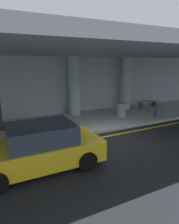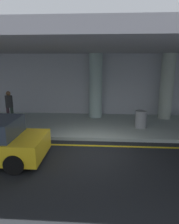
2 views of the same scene
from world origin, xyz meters
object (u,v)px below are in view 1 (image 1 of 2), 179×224
support_column_left_mid (74,86)px  car_yellow_taxi (39,148)px  suitcase_upright_secondary (158,112)px  support_column_center (126,83)px  bench_metal (148,103)px  trash_bin_steel (122,110)px

support_column_left_mid → car_yellow_taxi: bearing=-123.0°
support_column_left_mid → car_yellow_taxi: 6.67m
car_yellow_taxi → suitcase_upright_secondary: size_ratio=4.56×
support_column_left_mid → support_column_center: 4.00m
car_yellow_taxi → suitcase_upright_secondary: (8.00, 2.70, -0.25)m
support_column_center → support_column_left_mid: bearing=180.0°
support_column_center → suitcase_upright_secondary: support_column_center is taller
bench_metal → car_yellow_taxi: bearing=-151.8°
support_column_left_mid → bench_metal: size_ratio=2.28×
trash_bin_steel → bench_metal: bearing=21.9°
bench_metal → support_column_center: bearing=161.5°
suitcase_upright_secondary → trash_bin_steel: size_ratio=1.06×
suitcase_upright_secondary → trash_bin_steel: bearing=141.0°
support_column_center → suitcase_upright_secondary: (0.43, -2.79, -1.51)m
trash_bin_steel → support_column_center: bearing=48.3°
support_column_left_mid → car_yellow_taxi: (-3.56, -5.49, -1.26)m
suitcase_upright_secondary → support_column_center: bearing=82.9°
bench_metal → trash_bin_steel: trash_bin_steel is taller
support_column_center → trash_bin_steel: size_ratio=4.29×
bench_metal → suitcase_upright_secondary: bearing=-118.5°
support_column_left_mid → suitcase_upright_secondary: 5.45m
support_column_left_mid → trash_bin_steel: size_ratio=4.29×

